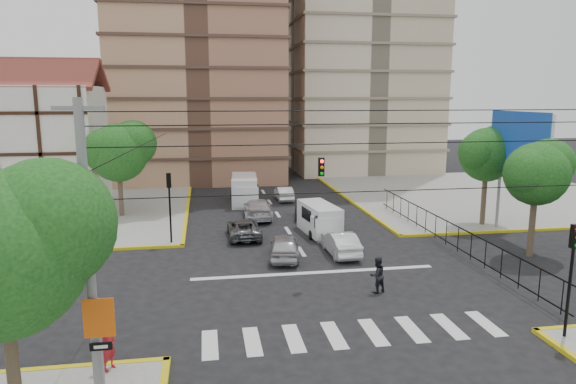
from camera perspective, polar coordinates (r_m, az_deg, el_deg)
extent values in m
plane|color=black|center=(26.39, 3.56, -9.79)|extent=(160.00, 160.00, 0.00)
cube|color=gray|center=(47.29, -26.87, -1.69)|extent=(26.00, 26.00, 0.15)
cube|color=gray|center=(51.80, 20.46, -0.23)|extent=(26.00, 26.00, 0.15)
cube|color=silver|center=(21.05, 7.32, -15.33)|extent=(12.00, 2.40, 0.01)
cube|color=silver|center=(27.49, 3.00, -8.93)|extent=(13.00, 0.40, 0.01)
cube|color=silver|center=(46.29, -26.19, 4.30)|extent=(10.00, 8.00, 10.00)
cube|color=maroon|center=(44.32, -27.53, 11.63)|extent=(10.80, 4.25, 2.65)
cube|color=maroon|center=(47.96, -26.12, 11.57)|extent=(10.80, 4.25, 2.65)
cylinder|color=slate|center=(35.26, 25.69, -1.99)|extent=(0.20, 0.20, 4.00)
cylinder|color=slate|center=(38.53, 22.32, -0.74)|extent=(0.20, 0.20, 4.00)
cube|color=silver|center=(36.33, 24.40, 4.85)|extent=(0.25, 6.00, 4.00)
cube|color=blue|center=(36.22, 24.13, 4.86)|extent=(0.08, 6.20, 4.20)
cylinder|color=#473828|center=(16.68, -28.34, -15.84)|extent=(0.36, 0.36, 4.20)
sphere|color=#144615|center=(15.66, -29.28, -6.08)|extent=(4.60, 4.60, 4.60)
sphere|color=#144615|center=(15.41, -25.12, -3.31)|extent=(3.68, 3.68, 3.68)
cylinder|color=#473828|center=(32.83, 25.51, -2.93)|extent=(0.36, 0.36, 4.20)
sphere|color=#144615|center=(32.35, 25.90, 1.81)|extent=(3.60, 3.60, 3.60)
sphere|color=#144615|center=(33.05, 26.95, 2.83)|extent=(2.88, 2.88, 2.88)
sphere|color=#144615|center=(31.67, 25.16, 2.03)|extent=(2.70, 2.70, 2.70)
cylinder|color=#473828|center=(39.10, 20.94, -0.36)|extent=(0.36, 0.36, 4.48)
sphere|color=#144615|center=(38.69, 21.22, 3.89)|extent=(3.80, 3.80, 3.80)
sphere|color=#144615|center=(39.38, 22.26, 4.76)|extent=(3.04, 3.04, 3.04)
sphere|color=#144615|center=(38.03, 20.48, 4.12)|extent=(2.85, 2.85, 2.85)
cylinder|color=#473828|center=(41.23, -18.11, 0.15)|extent=(0.36, 0.36, 4.20)
sphere|color=#144615|center=(40.83, -18.35, 4.16)|extent=(4.40, 4.40, 4.40)
sphere|color=#144615|center=(40.91, -16.81, 5.19)|extent=(3.52, 3.52, 3.52)
sphere|color=#144615|center=(40.66, -19.65, 4.37)|extent=(3.30, 3.30, 3.30)
cylinder|color=black|center=(22.32, 28.74, -9.79)|extent=(0.12, 0.12, 3.50)
cube|color=black|center=(21.71, 29.25, -4.31)|extent=(0.28, 0.22, 0.90)
sphere|color=#FF0C0C|center=(21.64, 29.32, -3.54)|extent=(0.17, 0.17, 0.17)
cylinder|color=black|center=(32.80, -12.95, -2.52)|extent=(0.12, 0.12, 3.50)
cube|color=black|center=(32.39, -13.11, 1.27)|extent=(0.28, 0.22, 0.90)
sphere|color=#FF0C0C|center=(32.34, -13.13, 1.80)|extent=(0.17, 0.17, 0.17)
cube|color=black|center=(24.98, 3.71, 2.79)|extent=(0.28, 0.22, 0.90)
cylinder|color=black|center=(16.38, 10.82, 0.12)|extent=(18.00, 0.03, 0.03)
cylinder|color=slate|center=(16.13, -21.23, -6.43)|extent=(0.28, 0.28, 9.00)
cube|color=slate|center=(15.49, -22.27, 8.62)|extent=(1.40, 0.12, 0.12)
cylinder|color=slate|center=(16.96, -20.01, -16.05)|extent=(0.08, 0.08, 3.20)
cube|color=#E5590C|center=(16.50, -20.27, -13.01)|extent=(0.90, 0.06, 1.20)
cube|color=black|center=(16.87, -20.06, -15.82)|extent=(0.65, 0.05, 0.25)
cube|color=silver|center=(34.84, 3.48, -3.00)|extent=(2.33, 4.60, 2.03)
cube|color=silver|center=(33.21, 4.16, -3.92)|extent=(1.80, 1.27, 1.41)
cube|color=black|center=(32.80, 4.29, -3.24)|extent=(1.63, 0.32, 0.79)
cylinder|color=black|center=(33.51, 2.60, -4.79)|extent=(0.25, 0.62, 0.62)
cylinder|color=black|center=(33.88, 5.39, -4.65)|extent=(0.25, 0.62, 0.62)
cylinder|color=black|center=(36.18, 1.68, -3.63)|extent=(0.25, 0.62, 0.62)
cylinder|color=black|center=(36.53, 4.27, -3.51)|extent=(0.25, 0.62, 0.62)
cube|color=silver|center=(44.68, -4.88, 0.25)|extent=(2.48, 5.39, 2.42)
cube|color=silver|center=(42.65, -4.66, -0.46)|extent=(2.08, 1.40, 1.68)
cube|color=black|center=(42.18, -4.63, 0.22)|extent=(1.95, 0.24, 0.95)
cylinder|color=black|center=(43.13, -6.01, -1.28)|extent=(0.25, 0.74, 0.74)
cylinder|color=black|center=(43.28, -3.37, -1.20)|extent=(0.25, 0.74, 0.74)
cylinder|color=black|center=(46.42, -6.26, -0.44)|extent=(0.25, 0.74, 0.74)
cylinder|color=black|center=(46.56, -3.80, -0.37)|extent=(0.25, 0.74, 0.74)
imported|color=#B4B4B9|center=(29.60, -0.39, -6.05)|extent=(2.34, 4.39, 1.42)
imported|color=white|center=(30.48, 5.83, -5.66)|extent=(1.59, 4.21, 1.37)
imported|color=slate|center=(34.04, -4.93, -4.02)|extent=(2.09, 4.50, 1.25)
imported|color=silver|center=(39.27, -3.38, -1.86)|extent=(2.33, 5.20, 1.48)
imported|color=#29292B|center=(39.30, 1.92, -1.97)|extent=(2.15, 4.01, 1.30)
imported|color=white|center=(46.02, -0.47, -0.15)|extent=(1.35, 3.82, 1.26)
imported|color=#AA1A23|center=(18.81, -19.33, -15.80)|extent=(0.68, 0.74, 1.71)
imported|color=black|center=(24.93, 9.87, -9.07)|extent=(1.01, 0.91, 1.72)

